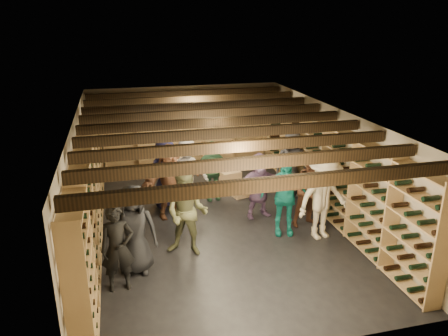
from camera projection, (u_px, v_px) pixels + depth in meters
ground at (216, 223)px, 9.60m from camera, size 8.00×8.00×0.00m
walls at (215, 171)px, 9.20m from camera, size 5.52×8.02×2.40m
ceiling at (215, 116)px, 8.80m from camera, size 5.50×8.00×0.01m
ceiling_joists at (215, 122)px, 8.85m from camera, size 5.40×7.12×0.18m
wine_rack_left at (89, 188)px, 8.66m from camera, size 0.32×7.50×2.15m
wine_rack_right at (327, 167)px, 9.83m from camera, size 0.32×7.50×2.15m
wine_rack_back at (186, 132)px, 12.75m from camera, size 4.70×0.30×2.15m
crate_stack_left at (180, 171)px, 11.73m from camera, size 0.53×0.37×0.68m
crate_stack_right at (231, 181)px, 11.30m from camera, size 0.55×0.41×0.51m
crate_loose at (242, 193)px, 10.99m from camera, size 0.57×0.45×0.17m
person_0 at (134, 230)px, 7.54m from camera, size 0.85×0.61×1.63m
person_1 at (118, 248)px, 7.07m from camera, size 0.58×0.40×1.50m
person_2 at (187, 213)px, 8.10m from camera, size 1.01×0.93×1.69m
person_3 at (324, 197)px, 8.70m from camera, size 1.24×0.85×1.76m
person_4 at (284, 196)px, 8.88m from camera, size 1.04×0.62×1.66m
person_5 at (170, 181)px, 9.68m from camera, size 1.63×1.11×1.69m
person_6 at (165, 173)px, 10.17m from camera, size 0.96×0.78×1.69m
person_8 at (312, 190)px, 9.22m from camera, size 0.87×0.72×1.65m
person_9 at (187, 171)px, 10.44m from camera, size 1.06×0.67×1.57m
person_10 at (212, 171)px, 10.59m from camera, size 0.91×0.47×1.49m
person_11 at (259, 185)px, 9.68m from camera, size 1.43×0.64×1.49m
person_12 at (291, 163)px, 10.82m from camera, size 0.88×0.64×1.67m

